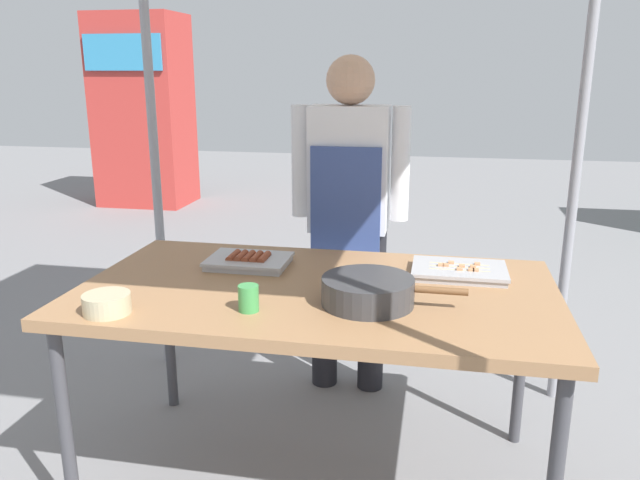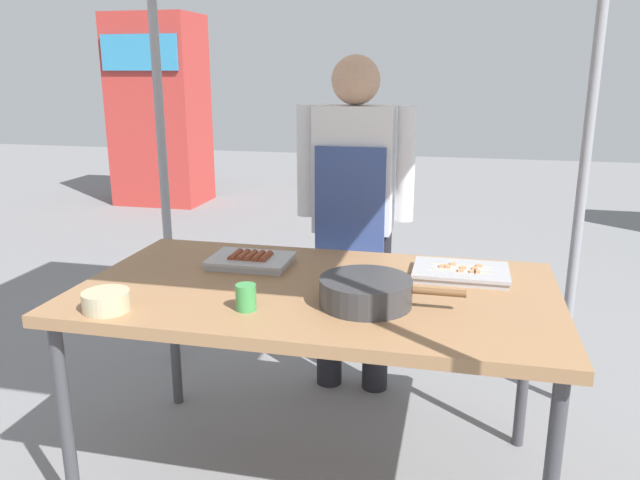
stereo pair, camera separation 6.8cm
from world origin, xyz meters
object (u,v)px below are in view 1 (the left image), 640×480
(vendor_woman, at_px, (349,202))
(drink_cup_near_edge, at_px, (249,298))
(stall_table, at_px, (317,301))
(tray_grilled_sausages, at_px, (249,261))
(tray_meat_skewers, at_px, (459,271))
(neighbor_stall_right, at_px, (143,111))
(cooking_wok, at_px, (368,290))
(condiment_bowl, at_px, (107,304))

(vendor_woman, bearing_deg, drink_cup_near_edge, 80.53)
(stall_table, relative_size, vendor_woman, 1.05)
(tray_grilled_sausages, distance_m, tray_meat_skewers, 0.77)
(drink_cup_near_edge, bearing_deg, tray_grilled_sausages, 107.37)
(tray_grilled_sausages, relative_size, drink_cup_near_edge, 3.70)
(stall_table, xyz_separation_m, tray_grilled_sausages, (-0.30, 0.18, 0.07))
(drink_cup_near_edge, xyz_separation_m, neighbor_stall_right, (-2.67, 4.72, 0.23))
(stall_table, relative_size, neighbor_stall_right, 0.78)
(cooking_wok, bearing_deg, vendor_woman, 102.51)
(tray_meat_skewers, height_order, drink_cup_near_edge, drink_cup_near_edge)
(cooking_wok, bearing_deg, condiment_bowl, -163.61)
(tray_meat_skewers, distance_m, neighbor_stall_right, 5.40)
(neighbor_stall_right, bearing_deg, vendor_woman, -52.91)
(tray_meat_skewers, xyz_separation_m, cooking_wok, (-0.29, -0.34, 0.03))
(stall_table, distance_m, drink_cup_near_edge, 0.32)
(tray_meat_skewers, distance_m, vendor_woman, 0.70)
(cooking_wok, relative_size, condiment_bowl, 3.15)
(tray_grilled_sausages, distance_m, condiment_bowl, 0.60)
(cooking_wok, relative_size, drink_cup_near_edge, 5.53)
(vendor_woman, bearing_deg, tray_meat_skewers, 133.07)
(stall_table, height_order, tray_grilled_sausages, tray_grilled_sausages)
(neighbor_stall_right, bearing_deg, stall_table, -57.61)
(stall_table, distance_m, tray_meat_skewers, 0.52)
(cooking_wok, height_order, condiment_bowl, cooking_wok)
(stall_table, bearing_deg, neighbor_stall_right, 122.39)
(tray_grilled_sausages, height_order, neighbor_stall_right, neighbor_stall_right)
(vendor_woman, bearing_deg, cooking_wok, 102.51)
(stall_table, distance_m, vendor_woman, 0.74)
(tray_grilled_sausages, xyz_separation_m, tray_meat_skewers, (0.77, 0.03, -0.00))
(tray_grilled_sausages, relative_size, neighbor_stall_right, 0.15)
(stall_table, relative_size, tray_meat_skewers, 4.83)
(tray_meat_skewers, height_order, neighbor_stall_right, neighbor_stall_right)
(tray_grilled_sausages, bearing_deg, neighbor_stall_right, 120.60)
(cooking_wok, xyz_separation_m, drink_cup_near_edge, (-0.35, -0.13, -0.01))
(tray_grilled_sausages, bearing_deg, condiment_bowl, -117.59)
(stall_table, height_order, cooking_wok, cooking_wok)
(tray_grilled_sausages, xyz_separation_m, neighbor_stall_right, (-2.54, 4.29, 0.25))
(tray_meat_skewers, xyz_separation_m, drink_cup_near_edge, (-0.64, -0.47, 0.02))
(tray_grilled_sausages, bearing_deg, cooking_wok, -32.32)
(drink_cup_near_edge, relative_size, neighbor_stall_right, 0.04)
(tray_meat_skewers, bearing_deg, cooking_wok, -129.86)
(tray_grilled_sausages, height_order, drink_cup_near_edge, drink_cup_near_edge)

